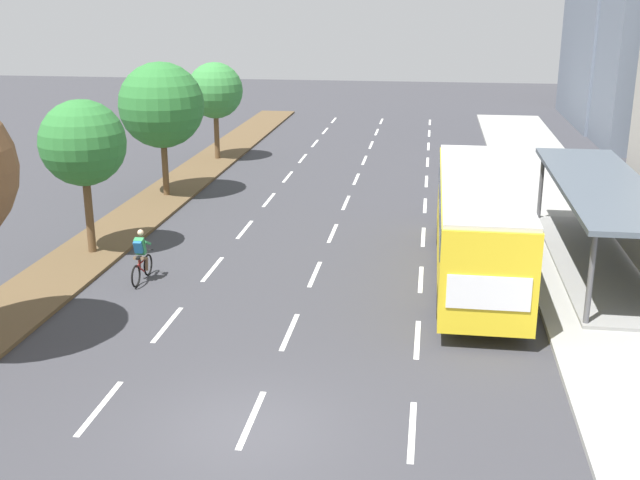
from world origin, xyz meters
The scene contains 12 objects.
ground_plane centered at (0.00, 0.00, 0.00)m, with size 140.00×140.00×0.00m, color #38383D.
median_strip centered at (-8.30, 20.00, 0.06)m, with size 2.60×52.00×0.12m, color brown.
sidewalk_right centered at (9.25, 20.00, 0.07)m, with size 4.50×52.00×0.15m, color #9E9E99.
lane_divider_left centered at (-3.50, 19.21, 0.00)m, with size 0.14×49.42×0.01m.
lane_divider_center centered at (0.00, 19.21, 0.00)m, with size 0.14×49.42×0.01m.
lane_divider_right centered at (3.50, 19.21, 0.00)m, with size 0.14×49.42×0.01m.
bus_shelter centered at (9.53, 11.70, 1.87)m, with size 2.90×11.61×2.86m.
bus centered at (5.25, 10.19, 2.07)m, with size 2.54×11.29×3.37m.
cyclist centered at (-5.44, 8.39, 0.79)m, with size 0.46×1.82×1.71m.
median_tree_second centered at (-8.16, 10.73, 4.01)m, with size 2.96×2.96×5.39m.
median_tree_third centered at (-8.24, 19.08, 4.18)m, with size 3.78×3.78×5.96m.
median_tree_fourth centered at (-8.12, 27.43, 3.85)m, with size 3.03×3.03×5.26m.
Camera 1 is at (3.63, -14.39, 8.91)m, focal length 44.02 mm.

